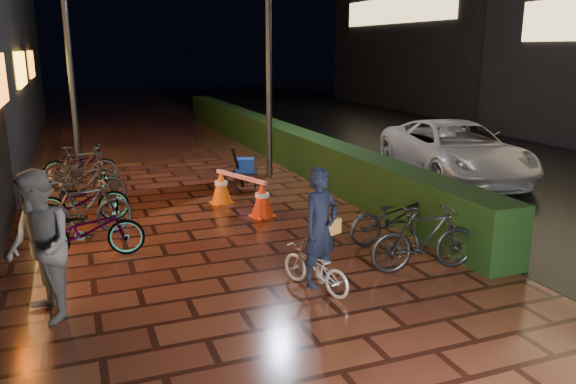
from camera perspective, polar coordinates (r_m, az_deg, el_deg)
name	(u,v)px	position (r m, az deg, el deg)	size (l,w,h in m)	color
ground	(245,259)	(8.71, -4.37, -6.76)	(80.00, 80.00, 0.00)	#381911
asphalt_road	(493,159)	(17.35, 20.06, 3.13)	(11.00, 60.00, 0.01)	black
hedge	(273,138)	(16.96, -1.54, 5.46)	(0.70, 20.00, 1.00)	black
bystander_person	(39,247)	(7.13, -23.98, -5.12)	(0.88, 0.69, 1.82)	#525254
van	(454,150)	(14.46, 16.55, 4.11)	(2.31, 5.00, 1.39)	silver
lamp_post_hedge	(269,53)	(13.92, -1.98, 13.95)	(0.53, 0.16, 5.50)	black
lamp_post_sf	(68,45)	(16.43, -21.45, 13.74)	(0.55, 0.27, 5.85)	black
cyclist	(318,246)	(7.38, 3.07, -5.52)	(0.82, 1.24, 1.68)	silver
traffic_barrier	(241,192)	(11.20, -4.81, -0.04)	(0.99, 1.73, 0.71)	red
cart_assembly	(244,167)	(12.67, -4.47, 2.54)	(0.73, 0.62, 1.05)	black
parked_bikes_storefront	(82,188)	(11.84, -20.18, 0.43)	(1.81, 6.09, 0.98)	black
parked_bikes_hedge	(408,226)	(8.90, 12.06, -3.42)	(1.94, 1.86, 0.98)	black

